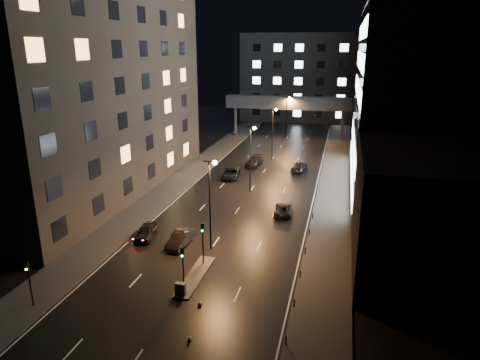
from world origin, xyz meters
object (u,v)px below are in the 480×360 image
(car_toward_a, at_px, (283,209))
(car_away_a, at_px, (146,231))
(car_away_c, at_px, (231,174))
(car_toward_b, at_px, (299,166))
(utility_cabinet, at_px, (180,289))
(car_away_b, at_px, (180,239))
(car_away_d, at_px, (254,162))

(car_toward_a, bearing_deg, car_away_a, 33.41)
(car_away_c, relative_size, car_toward_b, 1.01)
(car_away_a, height_order, utility_cabinet, car_away_a)
(car_away_b, bearing_deg, car_away_a, 171.92)
(car_toward_b, xyz_separation_m, utility_cabinet, (-5.88, -42.94, -0.07))
(car_away_a, bearing_deg, utility_cabinet, -59.15)
(utility_cabinet, bearing_deg, car_away_c, 98.00)
(car_away_a, bearing_deg, car_away_c, 74.44)
(car_away_a, xyz_separation_m, car_away_b, (4.60, -0.91, 0.01))
(car_away_a, distance_m, car_toward_b, 35.40)
(car_away_c, bearing_deg, car_toward_a, -57.00)
(car_toward_a, distance_m, car_toward_b, 21.28)
(car_away_d, bearing_deg, car_away_c, -98.17)
(car_away_a, relative_size, car_away_c, 0.83)
(car_away_a, xyz_separation_m, car_toward_b, (14.24, 32.41, 0.01))
(car_away_a, distance_m, car_away_d, 34.28)
(car_away_a, distance_m, utility_cabinet, 13.45)
(car_toward_b, distance_m, utility_cabinet, 43.34)
(car_away_b, relative_size, car_toward_a, 0.99)
(car_away_b, distance_m, car_toward_a, 15.55)
(car_away_b, bearing_deg, car_away_d, 91.17)
(car_away_a, distance_m, car_away_c, 25.45)
(car_away_c, distance_m, car_away_d, 8.87)
(car_away_a, distance_m, car_toward_a, 18.24)
(car_away_a, height_order, car_toward_b, car_toward_b)
(car_away_c, bearing_deg, car_away_d, 70.72)
(car_away_c, height_order, car_toward_a, car_away_c)
(car_away_b, relative_size, utility_cabinet, 4.19)
(car_away_c, bearing_deg, car_toward_b, 29.12)
(car_away_b, xyz_separation_m, car_away_d, (1.14, 34.70, 0.03))
(car_toward_b, height_order, utility_cabinet, car_toward_b)
(car_away_a, height_order, car_away_d, car_away_d)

